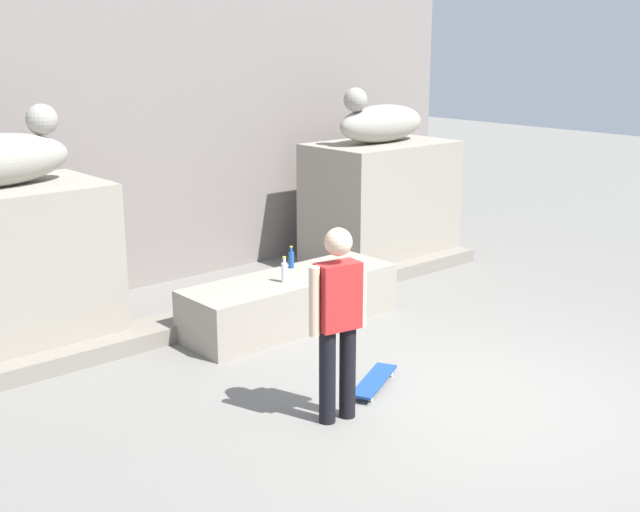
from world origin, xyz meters
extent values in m
plane|color=slate|center=(0.00, 0.00, 0.00)|extent=(40.00, 40.00, 0.00)
cube|color=gray|center=(0.00, 5.38, 3.11)|extent=(9.84, 0.60, 6.22)
cube|color=gray|center=(-2.67, 3.96, 0.86)|extent=(2.02, 1.30, 1.72)
cube|color=gray|center=(2.67, 3.96, 0.86)|extent=(2.02, 1.30, 1.72)
sphere|color=#9A968B|center=(-2.13, 4.04, 2.34)|extent=(0.32, 0.32, 0.32)
ellipsoid|color=#9A968B|center=(2.67, 3.96, 1.98)|extent=(1.64, 0.67, 0.52)
sphere|color=#9A968B|center=(2.12, 3.92, 2.34)|extent=(0.32, 0.32, 0.32)
cube|color=gray|center=(0.00, 2.69, 0.28)|extent=(2.54, 0.83, 0.56)
cylinder|color=black|center=(-1.28, 0.63, 0.41)|extent=(0.14, 0.14, 0.82)
cylinder|color=black|center=(-1.09, 0.60, 0.41)|extent=(0.14, 0.14, 0.82)
cube|color=#B22626|center=(-1.18, 0.61, 1.10)|extent=(0.39, 0.26, 0.56)
sphere|color=beige|center=(-1.18, 0.61, 1.55)|extent=(0.23, 0.23, 0.23)
cylinder|color=beige|center=(-1.41, 0.65, 1.09)|extent=(0.09, 0.09, 0.58)
cylinder|color=beige|center=(-0.96, 0.57, 1.09)|extent=(0.09, 0.09, 0.58)
cube|color=navy|center=(-0.49, 0.87, 0.07)|extent=(0.80, 0.54, 0.02)
cylinder|color=white|center=(-0.26, 1.07, 0.03)|extent=(0.06, 0.05, 0.06)
cylinder|color=white|center=(-0.19, 0.94, 0.03)|extent=(0.06, 0.05, 0.06)
cylinder|color=white|center=(-0.79, 0.79, 0.03)|extent=(0.06, 0.05, 0.06)
cylinder|color=white|center=(-0.73, 0.67, 0.03)|extent=(0.06, 0.05, 0.06)
cylinder|color=#194C99|center=(0.24, 2.97, 0.66)|extent=(0.06, 0.06, 0.19)
cylinder|color=#194C99|center=(0.24, 2.97, 0.78)|extent=(0.03, 0.03, 0.06)
cylinder|color=yellow|center=(0.24, 2.97, 0.82)|extent=(0.03, 0.03, 0.01)
cylinder|color=silver|center=(-0.18, 2.58, 0.67)|extent=(0.07, 0.07, 0.22)
cylinder|color=silver|center=(-0.18, 2.58, 0.81)|extent=(0.03, 0.03, 0.06)
cylinder|color=yellow|center=(-0.18, 2.58, 0.85)|extent=(0.04, 0.04, 0.01)
cube|color=gray|center=(0.00, 3.29, 0.09)|extent=(7.36, 0.50, 0.18)
camera|label=1|loc=(-5.44, -4.05, 3.14)|focal=45.63mm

